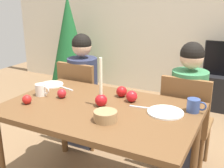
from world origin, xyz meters
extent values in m
cube|color=beige|center=(0.00, 2.60, 1.30)|extent=(6.40, 0.10, 2.60)
cube|color=brown|center=(0.00, 0.00, 0.73)|extent=(1.40, 0.90, 0.04)
cylinder|color=brown|center=(-0.64, -0.39, 0.35)|extent=(0.06, 0.06, 0.71)
cylinder|color=brown|center=(-0.64, 0.39, 0.35)|extent=(0.06, 0.06, 0.71)
cylinder|color=brown|center=(0.64, 0.39, 0.35)|extent=(0.06, 0.06, 0.71)
cube|color=brown|center=(-0.56, 0.69, 0.43)|extent=(0.40, 0.40, 0.04)
cube|color=brown|center=(-0.56, 0.51, 0.68)|extent=(0.40, 0.04, 0.45)
cylinder|color=brown|center=(-0.39, 0.86, 0.21)|extent=(0.04, 0.04, 0.41)
cylinder|color=brown|center=(-0.73, 0.86, 0.21)|extent=(0.04, 0.04, 0.41)
cylinder|color=brown|center=(-0.39, 0.52, 0.21)|extent=(0.04, 0.04, 0.41)
cylinder|color=brown|center=(-0.73, 0.52, 0.21)|extent=(0.04, 0.04, 0.41)
cube|color=brown|center=(0.50, 0.69, 0.43)|extent=(0.40, 0.40, 0.04)
cube|color=brown|center=(0.50, 0.51, 0.68)|extent=(0.40, 0.04, 0.45)
cylinder|color=brown|center=(0.67, 0.86, 0.21)|extent=(0.04, 0.04, 0.41)
cylinder|color=brown|center=(0.33, 0.86, 0.21)|extent=(0.04, 0.04, 0.41)
cylinder|color=brown|center=(0.67, 0.52, 0.21)|extent=(0.04, 0.04, 0.41)
cylinder|color=brown|center=(0.33, 0.52, 0.21)|extent=(0.04, 0.04, 0.41)
cube|color=#33384C|center=(-0.56, 0.64, 0.23)|extent=(0.28, 0.28, 0.45)
cylinder|color=#282D47|center=(-0.56, 0.64, 0.69)|extent=(0.30, 0.30, 0.48)
sphere|color=tan|center=(-0.56, 0.64, 1.04)|extent=(0.19, 0.19, 0.19)
sphere|color=black|center=(-0.56, 0.64, 1.07)|extent=(0.19, 0.19, 0.19)
cube|color=#33384C|center=(0.50, 0.64, 0.23)|extent=(0.28, 0.28, 0.45)
cylinder|color=#387A4C|center=(0.50, 0.64, 0.69)|extent=(0.30, 0.30, 0.48)
sphere|color=tan|center=(0.50, 0.64, 1.04)|extent=(0.19, 0.19, 0.19)
sphere|color=black|center=(0.50, 0.64, 1.07)|extent=(0.19, 0.19, 0.19)
cylinder|color=brown|center=(-1.74, 2.06, 0.07)|extent=(0.08, 0.08, 0.14)
cone|color=#195628|center=(-1.74, 2.06, 0.84)|extent=(0.63, 0.63, 1.39)
sphere|color=red|center=(0.00, 0.03, 0.80)|extent=(0.09, 0.09, 0.09)
cylinder|color=#EFE5C6|center=(0.00, 0.03, 0.98)|extent=(0.02, 0.02, 0.27)
cylinder|color=white|center=(-0.64, 0.25, 0.76)|extent=(0.21, 0.21, 0.01)
cylinder|color=white|center=(0.46, 0.12, 0.76)|extent=(0.25, 0.25, 0.01)
cylinder|color=silver|center=(-0.54, 0.00, 0.80)|extent=(0.08, 0.08, 0.10)
torus|color=silver|center=(-0.49, 0.00, 0.80)|extent=(0.07, 0.01, 0.07)
cylinder|color=#33477F|center=(0.62, 0.23, 0.80)|extent=(0.09, 0.09, 0.09)
torus|color=#33477F|center=(0.68, 0.23, 0.80)|extent=(0.07, 0.01, 0.07)
cube|color=silver|center=(-0.47, 0.23, 0.75)|extent=(0.18, 0.06, 0.01)
cube|color=silver|center=(0.28, 0.13, 0.75)|extent=(0.18, 0.04, 0.01)
cylinder|color=#99754C|center=(0.15, -0.18, 0.78)|extent=(0.15, 0.15, 0.07)
sphere|color=red|center=(0.16, 0.21, 0.79)|extent=(0.09, 0.09, 0.09)
sphere|color=#AB1D22|center=(-0.36, 0.03, 0.79)|extent=(0.07, 0.07, 0.07)
sphere|color=#AB1315|center=(0.05, 0.27, 0.79)|extent=(0.09, 0.09, 0.09)
sphere|color=red|center=(-0.51, -0.19, 0.79)|extent=(0.07, 0.07, 0.07)
camera|label=1|loc=(0.93, -1.61, 1.53)|focal=44.43mm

